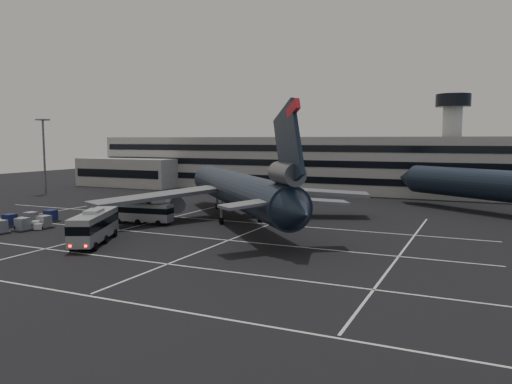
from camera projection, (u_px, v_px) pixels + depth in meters
ground at (137, 238)px, 67.56m from camera, size 260.00×260.00×0.00m
lane_markings at (146, 238)px, 67.82m from camera, size 90.00×55.62×0.01m
terminal at (297, 164)px, 132.32m from camera, size 125.00×26.00×24.00m
hills at (421, 199)px, 214.89m from camera, size 352.00×180.00×44.00m
lightpole_left at (44, 146)px, 120.83m from camera, size 2.40×2.40×18.28m
trijet_main at (238, 190)px, 80.54m from camera, size 42.94×46.33×18.08m
bus_near at (94, 225)px, 63.89m from camera, size 7.94×12.55×4.42m
bus_far at (141, 211)px, 79.12m from camera, size 10.53×3.62×3.64m
tug_a at (95, 219)px, 79.33m from camera, size 2.27×2.83×1.60m
tug_b at (39, 226)px, 74.18m from camera, size 2.17×2.40×1.33m
uld_cluster at (21, 222)px, 75.56m from camera, size 9.79×13.53×1.94m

